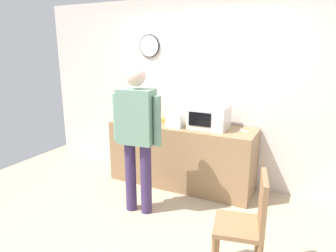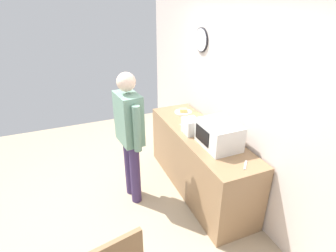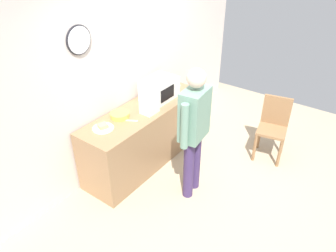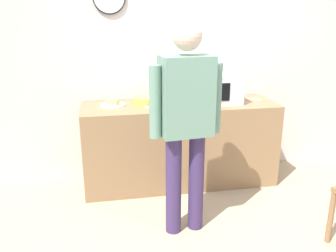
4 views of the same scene
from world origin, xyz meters
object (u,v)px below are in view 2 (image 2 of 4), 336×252
at_px(microwave, 219,135).
at_px(spoon_utensil, 245,165).
at_px(fork_utensil, 184,123).
at_px(salad_bowl, 195,118).
at_px(sandwich_plate, 183,111).
at_px(toaster, 191,126).
at_px(person_standing, 130,130).

distance_m(microwave, spoon_utensil, 0.49).
relative_size(fork_utensil, spoon_utensil, 1.00).
height_order(salad_bowl, fork_utensil, salad_bowl).
bearing_deg(sandwich_plate, toaster, -17.31).
bearing_deg(spoon_utensil, salad_bowl, 178.57).
bearing_deg(toaster, spoon_utensil, 12.87).
relative_size(toaster, fork_utensil, 1.29).
xyz_separation_m(salad_bowl, fork_utensil, (0.02, -0.18, -0.03)).
bearing_deg(person_standing, salad_bowl, 101.61).
relative_size(microwave, sandwich_plate, 1.91).
height_order(sandwich_plate, toaster, toaster).
height_order(toaster, fork_utensil, toaster).
height_order(sandwich_plate, person_standing, person_standing).
bearing_deg(sandwich_plate, fork_utensil, -24.02).
bearing_deg(person_standing, sandwich_plate, 118.64).
relative_size(salad_bowl, spoon_utensil, 1.47).
bearing_deg(salad_bowl, person_standing, -78.39).
relative_size(toaster, spoon_utensil, 1.29).
bearing_deg(microwave, spoon_utensil, 5.84).
bearing_deg(spoon_utensil, sandwich_plate, 179.87).
xyz_separation_m(sandwich_plate, person_standing, (0.54, -0.98, 0.11)).
bearing_deg(fork_utensil, person_standing, -77.12).
distance_m(sandwich_plate, person_standing, 1.12).
height_order(toaster, spoon_utensil, toaster).
xyz_separation_m(microwave, person_standing, (-0.54, -0.93, -0.02)).
xyz_separation_m(microwave, spoon_utensil, (0.46, 0.05, -0.15)).
bearing_deg(salad_bowl, fork_utensil, -84.30).
bearing_deg(person_standing, microwave, 59.89).
distance_m(microwave, person_standing, 1.08).
bearing_deg(spoon_utensil, microwave, -174.16).
relative_size(spoon_utensil, person_standing, 0.10).
bearing_deg(spoon_utensil, toaster, -167.13).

